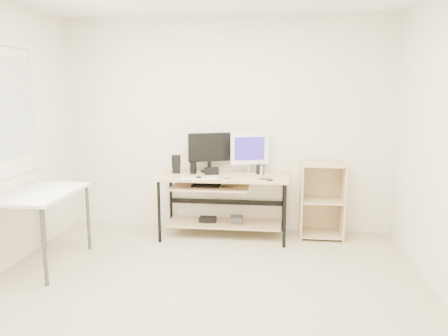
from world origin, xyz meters
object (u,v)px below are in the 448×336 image
shelf_unit (321,199)px  black_monitor (209,150)px  white_imac (250,150)px  audio_controller (193,168)px  desk (222,193)px  side_table (41,200)px

shelf_unit → black_monitor: bearing=178.7°
white_imac → audio_controller: (-0.66, -0.14, -0.21)m
audio_controller → desk: bearing=3.9°
side_table → desk: bearing=32.7°
black_monitor → white_imac: bearing=-23.1°
desk → shelf_unit: shelf_unit is taller
audio_controller → shelf_unit: bearing=14.7°
side_table → shelf_unit: size_ratio=1.11×
desk → black_monitor: black_monitor is taller
shelf_unit → audio_controller: bearing=-175.4°
side_table → shelf_unit: bearing=23.3°
black_monitor → white_imac: (0.49, -0.01, 0.01)m
white_imac → audio_controller: 0.71m
audio_controller → white_imac: bearing=22.3°
black_monitor → audio_controller: bearing=-159.5°
side_table → audio_controller: audio_controller is taller
black_monitor → shelf_unit: bearing=-23.1°
desk → audio_controller: audio_controller is taller
desk → shelf_unit: 1.19m
audio_controller → black_monitor: bearing=52.4°
black_monitor → side_table: bearing=-161.6°
desk → audio_controller: size_ratio=10.69×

